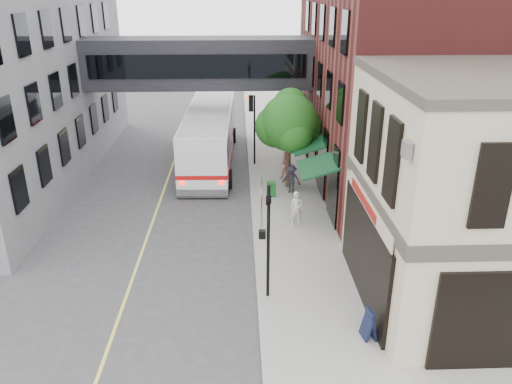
{
  "coord_description": "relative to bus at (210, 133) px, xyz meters",
  "views": [
    {
      "loc": [
        -0.62,
        -13.87,
        11.03
      ],
      "look_at": [
        0.04,
        4.19,
        3.48
      ],
      "focal_mm": 35.0,
      "sensor_mm": 36.0,
      "label": 1
    }
  ],
  "objects": [
    {
      "name": "ground",
      "position": [
        2.52,
        -18.01,
        -1.97
      ],
      "size": [
        120.0,
        120.0,
        0.0
      ],
      "primitive_type": "plane",
      "color": "#38383A",
      "rests_on": "ground"
    },
    {
      "name": "sidewalk_main",
      "position": [
        4.52,
        -4.01,
        -1.89
      ],
      "size": [
        4.0,
        60.0,
        0.15
      ],
      "primitive_type": "cube",
      "color": "gray",
      "rests_on": "ground"
    },
    {
      "name": "corner_building",
      "position": [
        11.49,
        -16.01,
        2.25
      ],
      "size": [
        10.19,
        8.12,
        8.45
      ],
      "color": "#B7AF8C",
      "rests_on": "ground"
    },
    {
      "name": "brick_building",
      "position": [
        12.5,
        -3.01,
        5.02
      ],
      "size": [
        13.76,
        18.0,
        14.0
      ],
      "color": "#501A19",
      "rests_on": "ground"
    },
    {
      "name": "skyway_bridge",
      "position": [
        -0.48,
        -0.01,
        4.53
      ],
      "size": [
        14.0,
        3.18,
        3.0
      ],
      "color": "black",
      "rests_on": "ground"
    },
    {
      "name": "traffic_signal_near",
      "position": [
        2.89,
        -16.01,
        1.02
      ],
      "size": [
        0.44,
        0.22,
        4.6
      ],
      "color": "black",
      "rests_on": "sidewalk_main"
    },
    {
      "name": "traffic_signal_far",
      "position": [
        2.78,
        -1.01,
        1.37
      ],
      "size": [
        0.53,
        0.28,
        4.5
      ],
      "color": "black",
      "rests_on": "sidewalk_main"
    },
    {
      "name": "street_sign_pole",
      "position": [
        2.91,
        -11.01,
        -0.03
      ],
      "size": [
        0.08,
        0.75,
        3.0
      ],
      "color": "gray",
      "rests_on": "sidewalk_main"
    },
    {
      "name": "street_tree",
      "position": [
        4.71,
        -4.79,
        1.94
      ],
      "size": [
        3.8,
        3.2,
        5.6
      ],
      "color": "#382619",
      "rests_on": "sidewalk_main"
    },
    {
      "name": "lane_marking",
      "position": [
        -2.48,
        -8.01,
        -1.96
      ],
      "size": [
        0.12,
        40.0,
        0.01
      ],
      "primitive_type": "cube",
      "color": "#D8CC4C",
      "rests_on": "ground"
    },
    {
      "name": "bus",
      "position": [
        0.0,
        0.0,
        0.0
      ],
      "size": [
        3.4,
        13.11,
        3.51
      ],
      "color": "white",
      "rests_on": "ground"
    },
    {
      "name": "pedestrian_a",
      "position": [
        4.65,
        -10.01,
        -0.96
      ],
      "size": [
        0.64,
        0.44,
        1.71
      ],
      "primitive_type": "imported",
      "rotation": [
        0.0,
        0.0,
        0.05
      ],
      "color": "beige",
      "rests_on": "sidewalk_main"
    },
    {
      "name": "pedestrian_b",
      "position": [
        4.74,
        -3.84,
        -0.95
      ],
      "size": [
        0.97,
        0.84,
        1.74
      ],
      "primitive_type": "imported",
      "rotation": [
        0.0,
        0.0,
        -0.24
      ],
      "color": "pink",
      "rests_on": "sidewalk_main"
    },
    {
      "name": "pedestrian_c",
      "position": [
        4.82,
        -5.98,
        -1.01
      ],
      "size": [
        1.19,
        0.92,
        1.62
      ],
      "primitive_type": "imported",
      "rotation": [
        0.0,
        0.0,
        -0.35
      ],
      "color": "black",
      "rests_on": "sidewalk_main"
    },
    {
      "name": "newspaper_box",
      "position": [
        3.66,
        -6.48,
        -1.39
      ],
      "size": [
        0.49,
        0.45,
        0.86
      ],
      "primitive_type": "cube",
      "rotation": [
        0.0,
        0.0,
        0.17
      ],
      "color": "#14571D",
      "rests_on": "sidewalk_main"
    },
    {
      "name": "sandwich_board",
      "position": [
        6.12,
        -18.54,
        -1.3
      ],
      "size": [
        0.47,
        0.64,
        1.04
      ],
      "primitive_type": "cube",
      "rotation": [
        0.0,
        0.0,
        0.17
      ],
      "color": "black",
      "rests_on": "sidewalk_main"
    }
  ]
}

